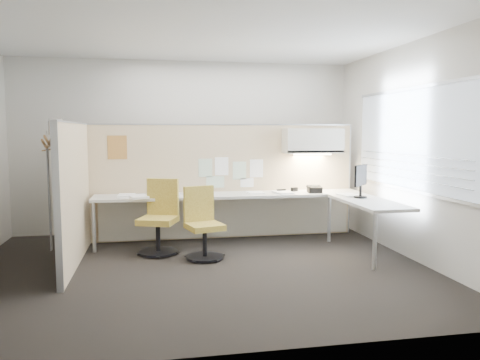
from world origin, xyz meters
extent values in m
cube|color=black|center=(0.00, 0.00, -0.01)|extent=(5.50, 4.50, 0.01)
cube|color=white|center=(0.00, 0.00, 2.80)|extent=(5.50, 4.50, 0.01)
cube|color=beige|center=(0.00, 2.25, 1.40)|extent=(5.50, 0.02, 2.80)
cube|color=beige|center=(0.00, -2.25, 1.40)|extent=(5.50, 0.02, 2.80)
cube|color=beige|center=(2.75, 0.00, 1.40)|extent=(0.02, 4.50, 2.80)
cube|color=#A4B0BF|center=(2.73, 0.00, 1.55)|extent=(0.01, 2.80, 1.30)
cube|color=#C9B18B|center=(0.55, 1.60, 0.88)|extent=(4.10, 0.06, 1.75)
cube|color=#C9B18B|center=(-1.50, 0.50, 0.88)|extent=(0.06, 2.20, 1.75)
cube|color=beige|center=(0.60, 1.27, 0.71)|extent=(4.00, 0.60, 0.04)
cube|color=beige|center=(2.30, 0.23, 0.71)|extent=(0.60, 1.47, 0.04)
cube|color=beige|center=(0.60, 1.54, 0.34)|extent=(3.90, 0.02, 0.64)
cylinder|color=#A5A8AA|center=(-1.35, 1.02, 0.34)|extent=(0.05, 0.05, 0.69)
cylinder|color=#A5A8AA|center=(2.05, -0.45, 0.34)|extent=(0.05, 0.05, 0.69)
cylinder|color=#A5A8AA|center=(2.05, 1.02, 0.34)|extent=(0.05, 0.05, 0.69)
cube|color=beige|center=(1.90, 1.39, 1.51)|extent=(0.90, 0.36, 0.38)
cube|color=#FFEABF|center=(1.90, 1.39, 1.30)|extent=(0.60, 0.06, 0.02)
cube|color=#8CBF8C|center=(0.25, 1.57, 1.10)|extent=(0.21, 0.00, 0.28)
cube|color=white|center=(0.50, 1.57, 1.12)|extent=(0.21, 0.00, 0.28)
cube|color=#8CBF8C|center=(0.78, 1.57, 1.05)|extent=(0.21, 0.00, 0.28)
cube|color=white|center=(1.05, 1.57, 1.08)|extent=(0.21, 0.00, 0.28)
cube|color=#8CBF8C|center=(0.40, 1.57, 0.88)|extent=(0.28, 0.00, 0.18)
cube|color=white|center=(0.90, 1.57, 0.86)|extent=(0.21, 0.00, 0.14)
cube|color=orange|center=(-1.05, 1.57, 1.42)|extent=(0.28, 0.00, 0.35)
cylinder|color=black|center=(-0.49, 0.76, 0.03)|extent=(0.52, 0.52, 0.03)
cylinder|color=black|center=(-0.49, 0.76, 0.23)|extent=(0.06, 0.06, 0.40)
cube|color=#D8C450|center=(-0.49, 0.76, 0.46)|extent=(0.59, 0.59, 0.08)
cube|color=#D8C450|center=(-0.41, 0.96, 0.76)|extent=(0.44, 0.21, 0.50)
cylinder|color=black|center=(0.10, 0.39, 0.03)|extent=(0.49, 0.49, 0.03)
cylinder|color=black|center=(0.10, 0.39, 0.22)|extent=(0.06, 0.06, 0.37)
cube|color=#D8C450|center=(0.10, 0.39, 0.43)|extent=(0.53, 0.53, 0.07)
cube|color=#D8C450|center=(0.05, 0.59, 0.70)|extent=(0.41, 0.16, 0.47)
cylinder|color=black|center=(2.30, 0.51, 0.74)|extent=(0.18, 0.18, 0.02)
cylinder|color=black|center=(2.30, 0.51, 0.82)|extent=(0.04, 0.04, 0.16)
cube|color=black|center=(2.30, 0.51, 1.05)|extent=(0.32, 0.33, 0.29)
cube|color=black|center=(2.30, 0.51, 1.05)|extent=(0.28, 0.29, 0.25)
cube|color=black|center=(1.86, 1.16, 0.78)|extent=(0.22, 0.21, 0.12)
cylinder|color=black|center=(1.77, 1.18, 0.81)|extent=(0.05, 0.17, 0.04)
cube|color=black|center=(1.38, 1.30, 0.76)|extent=(0.14, 0.06, 0.05)
cube|color=black|center=(1.61, 1.39, 0.76)|extent=(0.12, 0.10, 0.06)
cube|color=silver|center=(-1.50, -0.50, 1.77)|extent=(0.14, 0.02, 0.02)
cylinder|color=silver|center=(-1.57, -0.50, 1.69)|extent=(0.02, 0.02, 0.14)
cube|color=#AD7F4C|center=(-1.57, -0.50, 1.56)|extent=(0.02, 0.42, 0.12)
cube|color=#AD7F4C|center=(-1.60, -0.47, 1.52)|extent=(0.02, 0.42, 0.12)
cube|color=#9EA0A9|center=(-1.58, -0.55, 0.96)|extent=(0.01, 0.07, 1.04)
cube|color=white|center=(-0.92, 1.28, 0.74)|extent=(0.24, 0.31, 0.02)
cube|color=white|center=(-0.28, 1.33, 0.74)|extent=(0.23, 0.30, 0.02)
cube|color=white|center=(0.15, 1.17, 0.75)|extent=(0.27, 0.33, 0.04)
cube|color=white|center=(0.98, 1.31, 0.74)|extent=(0.24, 0.31, 0.01)
cube|color=white|center=(1.37, 1.18, 0.74)|extent=(0.29, 0.34, 0.03)
cube|color=white|center=(2.23, 0.75, 0.74)|extent=(0.28, 0.34, 0.02)
cube|color=white|center=(-0.74, 1.07, 0.75)|extent=(0.30, 0.35, 0.03)
camera|label=1|loc=(-0.54, -5.53, 1.65)|focal=35.00mm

